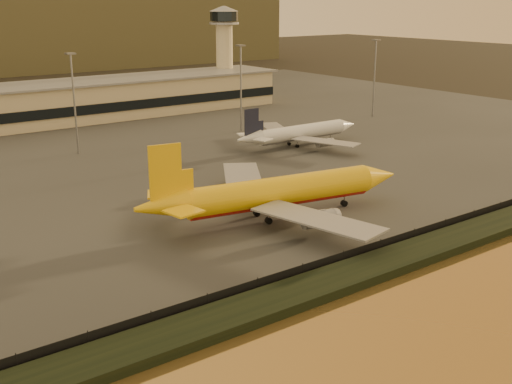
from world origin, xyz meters
The scene contains 11 objects.
ground centered at (0.00, 0.00, 0.00)m, with size 900.00×900.00×0.00m, color black.
embankment centered at (0.00, -17.00, 0.70)m, with size 320.00×7.00×1.40m, color black.
tarmac centered at (0.00, 95.00, 0.10)m, with size 320.00×220.00×0.20m, color #2D2D2D.
perimeter_fence centered at (0.00, -13.00, 1.30)m, with size 300.00×0.05×2.20m, color black.
terminal_building centered at (-14.52, 125.55, 6.25)m, with size 202.00×25.00×12.60m.
control_tower centered at (70.00, 131.00, 21.66)m, with size 11.20×11.20×35.50m.
apron_light_masts centered at (15.00, 75.00, 15.70)m, with size 152.20×12.20×25.40m.
dhl_cargo_jet centered at (-0.41, 10.15, 4.90)m, with size 52.54×50.82×15.73m.
white_narrowbody_jet centered at (41.66, 53.12, 3.66)m, with size 40.21×39.36×11.58m.
gse_vehicle_yellow centered at (7.94, 33.37, 1.19)m, with size 4.38×1.97×1.97m, color #EDB30C.
gse_vehicle_white centered at (-9.44, 30.93, 1.22)m, with size 4.55×2.05×2.05m, color silver.
Camera 1 is at (-69.36, -76.22, 38.58)m, focal length 45.00 mm.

